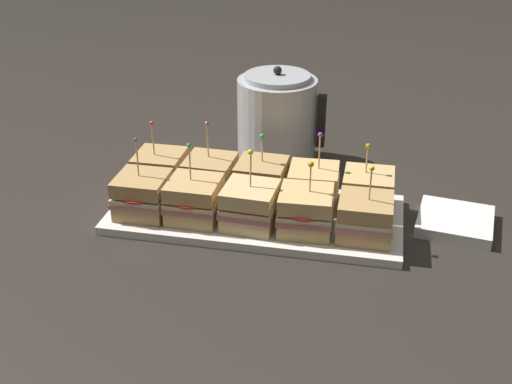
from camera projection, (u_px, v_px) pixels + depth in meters
name	position (u px, v px, depth m)	size (l,w,h in m)	color
ground_plane	(256.00, 218.00, 1.34)	(6.00, 6.00, 0.00)	#2D2823
serving_platter	(256.00, 215.00, 1.34)	(0.60, 0.26, 0.02)	white
sandwich_front_far_left	(143.00, 195.00, 1.31)	(0.11, 0.11, 0.17)	tan
sandwich_front_left	(194.00, 200.00, 1.29)	(0.11, 0.11, 0.16)	tan
sandwich_front_center	(251.00, 206.00, 1.27)	(0.11, 0.11, 0.16)	#DBB77A
sandwich_front_right	(306.00, 211.00, 1.25)	(0.11, 0.11, 0.15)	tan
sandwich_front_far_right	(365.00, 218.00, 1.23)	(0.11, 0.11, 0.15)	tan
sandwich_back_far_left	(160.00, 172.00, 1.41)	(0.11, 0.11, 0.16)	tan
sandwich_back_left	(210.00, 177.00, 1.38)	(0.11, 0.11, 0.17)	tan
sandwich_back_center	(263.00, 181.00, 1.37)	(0.11, 0.11, 0.15)	tan
sandwich_back_right	(313.00, 186.00, 1.35)	(0.11, 0.11, 0.16)	tan
sandwich_back_far_right	(368.00, 191.00, 1.33)	(0.11, 0.11, 0.15)	tan
kettle_steel	(277.00, 120.00, 1.54)	(0.21, 0.19, 0.24)	#B7BABF
napkin_stack	(455.00, 221.00, 1.31)	(0.17, 0.17, 0.02)	white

